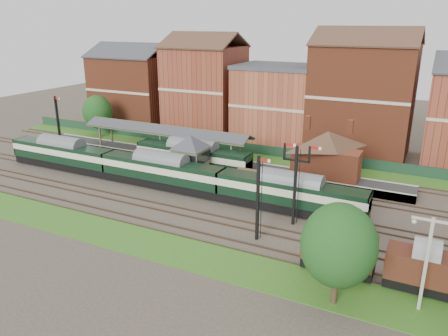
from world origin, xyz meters
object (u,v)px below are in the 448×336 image
at_px(signal_box, 191,158).
at_px(semaphore_bracket, 296,180).
at_px(goods_van_a, 339,249).
at_px(dmu_train, 162,171).
at_px(platform_railcar, 193,157).

bearing_deg(signal_box, semaphore_bracket, -20.92).
bearing_deg(goods_van_a, dmu_train, 158.57).
relative_size(signal_box, goods_van_a, 1.08).
bearing_deg(semaphore_bracket, platform_railcar, 151.64).
height_order(dmu_train, platform_railcar, platform_railcar).
distance_m(signal_box, dmu_train, 4.02).
height_order(signal_box, semaphore_bracket, semaphore_bracket).
relative_size(platform_railcar, goods_van_a, 2.88).
height_order(dmu_train, goods_van_a, dmu_train).
relative_size(dmu_train, platform_railcar, 2.98).
relative_size(signal_box, semaphore_bracket, 0.73).
xyz_separation_m(signal_box, goods_van_a, (20.79, -12.25, -1.26)).
distance_m(semaphore_bracket, goods_van_a, 9.09).
bearing_deg(platform_railcar, goods_van_a, -34.65).
height_order(semaphore_bracket, goods_van_a, semaphore_bracket).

